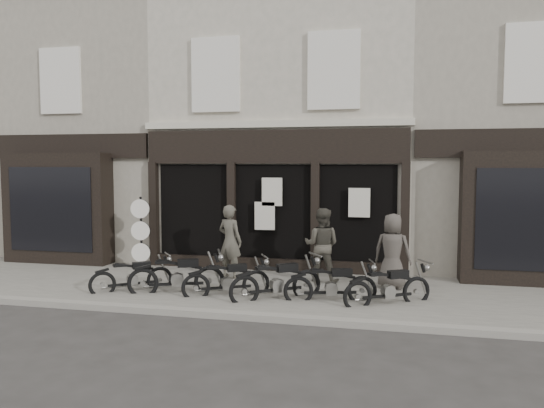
% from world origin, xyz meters
% --- Properties ---
extents(ground_plane, '(90.00, 90.00, 0.00)m').
position_xyz_m(ground_plane, '(0.00, 0.00, 0.00)').
color(ground_plane, '#2D2B28').
rests_on(ground_plane, ground).
extents(pavement, '(30.00, 4.20, 0.12)m').
position_xyz_m(pavement, '(0.00, 0.90, 0.06)').
color(pavement, '#615D56').
rests_on(pavement, ground_plane).
extents(kerb, '(30.00, 0.25, 0.13)m').
position_xyz_m(kerb, '(0.00, -1.25, 0.07)').
color(kerb, gray).
rests_on(kerb, ground_plane).
extents(central_building, '(7.30, 6.22, 8.34)m').
position_xyz_m(central_building, '(0.00, 5.95, 4.08)').
color(central_building, '#BEB3A2').
rests_on(central_building, ground).
extents(neighbour_left, '(5.60, 6.73, 8.34)m').
position_xyz_m(neighbour_left, '(-6.35, 5.90, 4.04)').
color(neighbour_left, gray).
rests_on(neighbour_left, ground).
extents(neighbour_right, '(5.60, 6.73, 8.34)m').
position_xyz_m(neighbour_right, '(6.35, 5.90, 4.04)').
color(neighbour_right, gray).
rests_on(neighbour_right, ground).
extents(motorcycle_0, '(1.62, 1.33, 0.91)m').
position_xyz_m(motorcycle_0, '(-2.64, 0.02, 0.36)').
color(motorcycle_0, black).
rests_on(motorcycle_0, ground).
extents(motorcycle_1, '(2.05, 1.07, 1.04)m').
position_xyz_m(motorcycle_1, '(-1.56, 0.07, 0.41)').
color(motorcycle_1, black).
rests_on(motorcycle_1, ground).
extents(motorcycle_2, '(1.81, 1.16, 0.95)m').
position_xyz_m(motorcycle_2, '(-0.40, 0.10, 0.38)').
color(motorcycle_2, black).
rests_on(motorcycle_2, ground).
extents(motorcycle_3, '(1.85, 1.46, 1.02)m').
position_xyz_m(motorcycle_3, '(0.74, 0.04, 0.41)').
color(motorcycle_3, black).
rests_on(motorcycle_3, ground).
extents(motorcycle_4, '(1.95, 0.78, 0.95)m').
position_xyz_m(motorcycle_4, '(1.90, 0.13, 0.38)').
color(motorcycle_4, black).
rests_on(motorcycle_4, ground).
extents(motorcycle_5, '(1.81, 1.26, 0.96)m').
position_xyz_m(motorcycle_5, '(3.08, 0.12, 0.38)').
color(motorcycle_5, black).
rests_on(motorcycle_5, ground).
extents(man_left, '(0.78, 0.64, 1.85)m').
position_xyz_m(man_left, '(-0.86, 1.80, 1.04)').
color(man_left, '#49453C').
rests_on(man_left, pavement).
extents(man_centre, '(0.94, 0.76, 1.81)m').
position_xyz_m(man_centre, '(1.47, 1.82, 1.02)').
color(man_centre, '#3D3931').
rests_on(man_centre, pavement).
extents(man_right, '(0.95, 0.73, 1.74)m').
position_xyz_m(man_right, '(3.15, 1.49, 0.99)').
color(man_right, '#423C37').
rests_on(man_right, pavement).
extents(advert_sign_post, '(0.51, 0.33, 2.11)m').
position_xyz_m(advert_sign_post, '(-3.49, 2.15, 1.03)').
color(advert_sign_post, black).
rests_on(advert_sign_post, ground).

